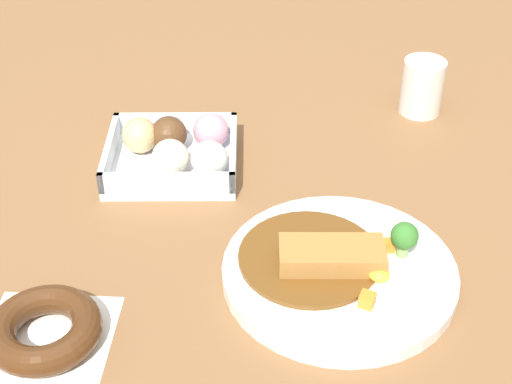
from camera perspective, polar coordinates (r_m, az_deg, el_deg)
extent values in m
plane|color=brown|center=(0.97, -0.50, -1.84)|extent=(1.60, 1.60, 0.00)
cylinder|color=white|center=(0.88, 6.12, -6.12)|extent=(0.27, 0.27, 0.02)
cylinder|color=brown|center=(0.88, 3.87, -4.97)|extent=(0.17, 0.17, 0.01)
cube|color=#A87538|center=(0.86, 5.56, -4.81)|extent=(0.12, 0.05, 0.02)
cylinder|color=white|center=(0.86, 9.05, -6.61)|extent=(0.05, 0.05, 0.00)
ellipsoid|color=yellow|center=(0.85, 9.11, -6.16)|extent=(0.02, 0.02, 0.01)
cylinder|color=#8CB766|center=(0.89, 10.86, -4.28)|extent=(0.01, 0.01, 0.02)
sphere|color=#387A2D|center=(0.88, 11.01, -3.28)|extent=(0.03, 0.03, 0.03)
cube|color=orange|center=(0.82, 8.21, -8.12)|extent=(0.02, 0.02, 0.02)
cube|color=orange|center=(0.90, 9.88, -4.08)|extent=(0.01, 0.01, 0.01)
cube|color=orange|center=(0.90, 9.80, -4.02)|extent=(0.02, 0.02, 0.01)
cube|color=silver|center=(1.06, -6.55, 2.16)|extent=(0.18, 0.16, 0.01)
cube|color=silver|center=(1.04, -1.92, 3.14)|extent=(0.01, 0.16, 0.03)
cube|color=silver|center=(1.06, -11.24, 3.05)|extent=(0.01, 0.16, 0.03)
cube|color=silver|center=(1.11, -6.29, 5.25)|extent=(0.18, 0.01, 0.03)
cube|color=silver|center=(0.99, -7.00, 0.68)|extent=(0.18, 0.01, 0.03)
sphere|color=pink|center=(1.07, -3.63, 4.65)|extent=(0.05, 0.05, 0.05)
sphere|color=brown|center=(1.07, -6.81, 4.39)|extent=(0.05, 0.05, 0.05)
sphere|color=#DBB77A|center=(1.07, -9.00, 4.27)|extent=(0.05, 0.05, 0.05)
sphere|color=silver|center=(1.01, -3.75, 2.50)|extent=(0.05, 0.05, 0.05)
sphere|color=#EFE5C6|center=(1.02, -6.71, 2.61)|extent=(0.05, 0.05, 0.05)
cube|color=white|center=(0.84, -15.83, -10.80)|extent=(0.15, 0.15, 0.00)
torus|color=#4C2B14|center=(0.83, -16.03, -10.00)|extent=(0.12, 0.12, 0.03)
cylinder|color=silver|center=(1.19, 12.36, 7.82)|extent=(0.06, 0.06, 0.09)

